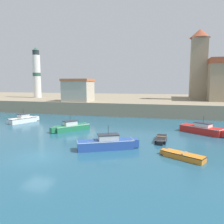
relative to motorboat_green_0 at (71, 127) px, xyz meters
name	(u,v)px	position (x,y,z in m)	size (l,w,h in m)	color
ground_plane	(38,158)	(1.93, -11.03, -0.53)	(200.00, 200.00, 0.00)	#235670
quay_seawall	(128,102)	(1.93, 33.82, 0.79)	(120.00, 40.00, 2.64)	gray
motorboat_green_0	(71,127)	(0.00, 0.00, 0.00)	(4.41, 4.99, 2.31)	#237A4C
motorboat_white_1	(23,119)	(-10.49, 3.83, 0.02)	(3.24, 5.29, 2.39)	white
dinghy_orange_2	(183,156)	(14.44, -8.13, -0.25)	(3.88, 2.65, 0.59)	orange
dinghy_black_3	(161,139)	(12.38, -2.59, -0.28)	(1.32, 3.62, 0.54)	black
motorboat_red_4	(202,129)	(17.51, 2.74, 0.05)	(5.79, 4.61, 2.37)	red
motorboat_blue_5	(107,143)	(7.25, -7.07, 0.07)	(6.05, 3.74, 2.44)	#284C9E
church	(221,78)	(25.10, 30.62, 7.33)	(13.12, 17.51, 16.38)	gray
lighthouse	(37,74)	(-22.07, 25.89, 8.66)	(2.11, 2.11, 13.48)	silver
harbor_shed_near_wharf	(78,90)	(-6.07, 16.85, 4.57)	(6.09, 5.21, 4.87)	#BCB29E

